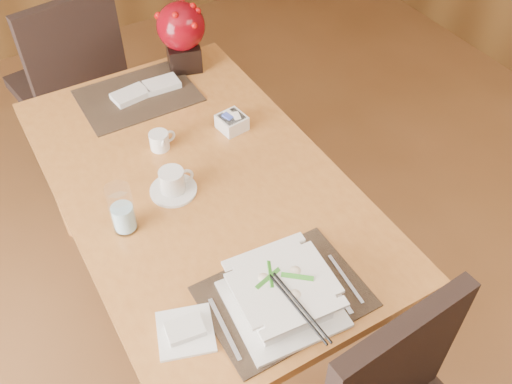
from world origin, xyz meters
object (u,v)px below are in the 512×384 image
water_glass (122,209)px  bread_plate (186,332)px  far_chair (72,77)px  coffee_cup (172,183)px  soup_setting (283,295)px  creamer_jug (159,141)px  berry_decor (182,32)px  sugar_caddy (232,122)px  dining_table (201,199)px

water_glass → bread_plate: size_ratio=1.18×
water_glass → far_chair: far_chair is taller
water_glass → coffee_cup: bearing=20.3°
soup_setting → creamer_jug: 0.79m
berry_decor → far_chair: size_ratio=0.29×
water_glass → creamer_jug: water_glass is taller
soup_setting → sugar_caddy: soup_setting is taller
water_glass → far_chair: size_ratio=0.18×
water_glass → bread_plate: bearing=-89.7°
far_chair → bread_plate: bearing=75.7°
bread_plate → coffee_cup: bearing=69.0°
water_glass → berry_decor: bearing=53.0°
water_glass → berry_decor: 0.91m
soup_setting → berry_decor: berry_decor is taller
water_glass → creamer_jug: size_ratio=1.94×
far_chair → sugar_caddy: bearing=103.2°
coffee_cup → far_chair: (-0.05, 1.11, -0.23)m
bread_plate → far_chair: bearing=84.8°
water_glass → dining_table: bearing=15.2°
creamer_jug → far_chair: far_chair is taller
far_chair → berry_decor: bearing=122.0°
creamer_jug → berry_decor: berry_decor is taller
coffee_cup → far_chair: bearing=92.4°
water_glass → far_chair: 1.22m
dining_table → creamer_jug: size_ratio=16.43×
dining_table → coffee_cup: bearing=-175.7°
dining_table → creamer_jug: creamer_jug is taller
creamer_jug → coffee_cup: bearing=-105.4°
bread_plate → dining_table: bearing=60.4°
soup_setting → bread_plate: (-0.27, 0.06, -0.05)m
creamer_jug → far_chair: bearing=93.3°
dining_table → sugar_caddy: sugar_caddy is taller
soup_setting → far_chair: bearing=99.0°
creamer_jug → far_chair: size_ratio=0.09×
water_glass → creamer_jug: 0.39m
sugar_caddy → berry_decor: size_ratio=0.33×
creamer_jug → far_chair: 0.91m
dining_table → creamer_jug: 0.26m
sugar_caddy → bread_plate: size_ratio=0.63×
dining_table → coffee_cup: (-0.10, -0.01, 0.14)m
far_chair → dining_table: bearing=88.4°
soup_setting → far_chair: 1.69m
sugar_caddy → bread_plate: 0.87m
creamer_jug → bread_plate: 0.77m
coffee_cup → far_chair: far_chair is taller
bread_plate → berry_decor: bearing=64.8°
dining_table → berry_decor: 0.74m
dining_table → coffee_cup: coffee_cup is taller
berry_decor → bread_plate: (-0.54, -1.16, -0.16)m
creamer_jug → bread_plate: size_ratio=0.61×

